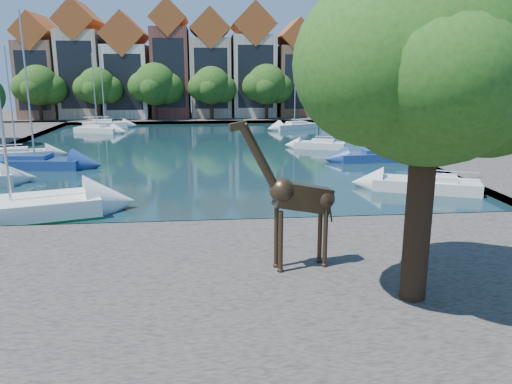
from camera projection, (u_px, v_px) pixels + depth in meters
ground at (184, 230)px, 23.77m from camera, size 160.00×160.00×0.00m
water_basin at (195, 151)px, 46.96m from camera, size 38.00×50.00×0.08m
near_quay at (175, 288)px, 16.95m from camera, size 50.00×14.00×0.50m
far_quay at (199, 117)px, 77.84m from camera, size 60.00×16.00×0.50m
right_quay at (449, 145)px, 49.30m from camera, size 14.00×52.00×0.50m
plane_tree at (435, 62)px, 13.97m from camera, size 8.32×6.40×10.62m
townhouse_west_end at (42, 71)px, 73.95m from camera, size 5.44×9.18×14.93m
townhouse_west_mid at (83, 65)px, 74.31m from camera, size 5.94×9.18×16.79m
townhouse_west_inner at (128, 71)px, 75.14m from camera, size 6.43×9.18×15.15m
townhouse_center at (171, 64)px, 75.52m from camera, size 5.44×9.18×16.93m
townhouse_east_inner at (211, 68)px, 76.24m from camera, size 5.94×9.18×15.79m
townhouse_east_mid at (253, 66)px, 76.77m from camera, size 6.43×9.18×16.65m
townhouse_east_end at (294, 72)px, 77.63m from camera, size 5.44×9.18×14.43m
far_tree_far_west at (39, 87)px, 69.26m from camera, size 7.28×5.60×7.68m
far_tree_west at (98, 87)px, 70.05m from camera, size 6.76×5.20×7.36m
far_tree_mid_west at (156, 86)px, 70.76m from camera, size 7.80×6.00×8.00m
far_tree_mid_east at (212, 87)px, 71.56m from camera, size 7.02×5.40×7.52m
far_tree_east at (267, 86)px, 72.30m from camera, size 7.54×5.80×7.84m
far_tree_far_east at (321, 87)px, 73.10m from camera, size 6.76×5.20×7.36m
giraffe_statue at (295, 197)px, 17.41m from camera, size 3.73×1.10×5.34m
sailboat_left_b at (35, 161)px, 38.30m from camera, size 7.39×3.28×11.59m
sailboat_left_c at (16, 153)px, 42.44m from camera, size 6.04×3.45×9.27m
sailboat_left_d at (97, 128)px, 60.22m from camera, size 5.69×3.66×9.33m
sailboat_left_e at (105, 123)px, 64.99m from camera, size 5.82×2.83×10.24m
sailboat_right_a at (426, 182)px, 31.13m from camera, size 6.78×4.53×9.88m
sailboat_right_b at (374, 155)px, 41.32m from camera, size 5.98×2.24×11.36m
sailboat_right_c at (320, 143)px, 47.96m from camera, size 5.07×3.29×8.01m
sailboat_right_d at (294, 125)px, 63.86m from camera, size 5.97×4.15×9.13m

